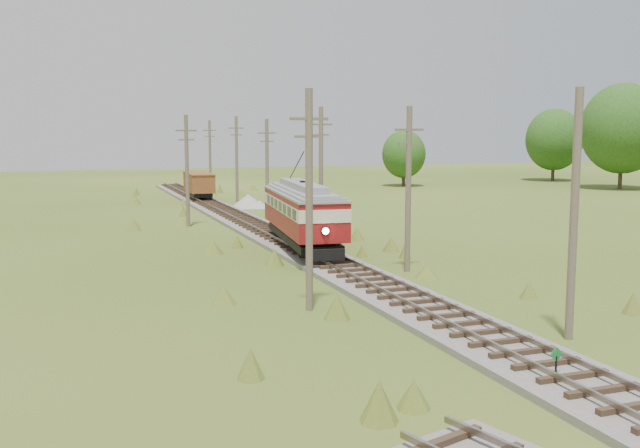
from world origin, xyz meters
name	(u,v)px	position (x,y,z in m)	size (l,w,h in m)	color
ground	(597,399)	(0.00, 0.00, 0.00)	(260.00, 260.00, 0.00)	#364E17
railbed_main	(265,231)	(0.00, 34.00, 0.19)	(3.60, 96.00, 0.57)	#605B54
switch_marker	(556,362)	(-0.20, 1.50, 0.63)	(0.45, 0.06, 1.08)	black
streetcar	(302,210)	(0.00, 25.45, 2.62)	(4.34, 12.43, 5.63)	black
gondola	(199,183)	(0.00, 60.12, 1.89)	(2.69, 7.50, 2.46)	black
gravel_pile	(250,201)	(3.51, 52.10, 0.61)	(3.56, 3.78, 1.30)	gray
utility_pole_r_1	(574,216)	(3.10, 5.00, 4.40)	(0.30, 0.30, 8.80)	brown
utility_pole_r_2	(408,188)	(3.30, 18.00, 4.42)	(1.60, 0.30, 8.60)	brown
utility_pole_r_3	(321,171)	(3.20, 31.00, 4.63)	(1.60, 0.30, 9.00)	brown
utility_pole_r_4	(267,167)	(3.00, 44.00, 4.32)	(1.60, 0.30, 8.40)	brown
utility_pole_r_5	(237,159)	(3.40, 57.00, 4.58)	(1.60, 0.30, 8.90)	brown
utility_pole_r_6	(210,156)	(3.20, 70.00, 4.47)	(1.60, 0.30, 8.70)	brown
utility_pole_l_a	(309,198)	(-4.20, 12.00, 4.63)	(1.60, 0.30, 9.00)	brown
utility_pole_l_b	(187,170)	(-4.50, 40.00, 4.42)	(1.60, 0.30, 8.60)	brown
tree_right_4	(623,129)	(54.00, 58.00, 7.75)	(10.50, 10.50, 13.53)	#38281C
tree_right_5	(554,140)	(56.00, 74.00, 6.19)	(8.40, 8.40, 10.82)	#38281C
tree_mid_b	(404,154)	(30.00, 72.00, 4.33)	(5.88, 5.88, 7.57)	#38281C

